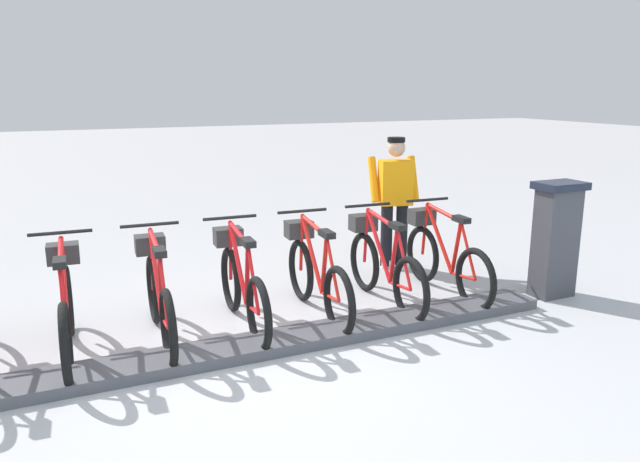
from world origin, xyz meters
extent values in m
plane|color=#AAA8AA|center=(0.00, 0.00, 0.00)|extent=(60.00, 60.00, 0.00)
cube|color=#47474C|center=(0.00, 0.00, 0.05)|extent=(0.44, 6.27, 0.10)
cube|color=#38383D|center=(0.05, -3.59, 0.60)|extent=(0.28, 0.44, 1.20)
cube|color=#194C8C|center=(0.20, -3.59, 0.95)|extent=(0.03, 0.30, 0.40)
cube|color=black|center=(0.05, -3.59, 1.24)|extent=(0.36, 0.52, 0.08)
torus|color=black|center=(0.03, -2.51, 0.33)|extent=(0.67, 0.10, 0.67)
torus|color=black|center=(1.07, -2.56, 0.33)|extent=(0.67, 0.10, 0.67)
cylinder|color=red|center=(0.73, -2.55, 0.61)|extent=(0.60, 0.07, 0.70)
cylinder|color=red|center=(0.39, -2.53, 0.58)|extent=(0.17, 0.05, 0.61)
cylinder|color=red|center=(0.67, -2.54, 0.92)|extent=(0.69, 0.08, 0.11)
cylinder|color=red|center=(0.24, -2.52, 0.31)|extent=(0.43, 0.05, 0.09)
cylinder|color=red|center=(0.18, -2.52, 0.61)|extent=(0.33, 0.05, 0.56)
cylinder|color=red|center=(1.04, -2.56, 0.64)|extent=(0.10, 0.04, 0.62)
cube|color=black|center=(0.33, -2.53, 0.91)|extent=(0.22, 0.11, 0.06)
cylinder|color=black|center=(1.01, -2.56, 1.00)|extent=(0.06, 0.54, 0.03)
cube|color=#2D2D2D|center=(1.12, -2.56, 0.78)|extent=(0.21, 0.29, 0.18)
torus|color=black|center=(0.03, -1.73, 0.33)|extent=(0.67, 0.10, 0.67)
torus|color=black|center=(1.07, -1.78, 0.33)|extent=(0.67, 0.10, 0.67)
cylinder|color=red|center=(0.73, -1.76, 0.61)|extent=(0.60, 0.07, 0.70)
cylinder|color=red|center=(0.39, -1.75, 0.58)|extent=(0.17, 0.05, 0.61)
cylinder|color=red|center=(0.67, -1.76, 0.92)|extent=(0.69, 0.08, 0.11)
cylinder|color=red|center=(0.24, -1.74, 0.31)|extent=(0.43, 0.05, 0.09)
cylinder|color=red|center=(0.18, -1.74, 0.61)|extent=(0.33, 0.05, 0.56)
cylinder|color=red|center=(1.04, -1.78, 0.64)|extent=(0.10, 0.04, 0.62)
cube|color=black|center=(0.33, -1.74, 0.91)|extent=(0.22, 0.11, 0.06)
cylinder|color=black|center=(1.01, -1.78, 1.00)|extent=(0.06, 0.54, 0.03)
cube|color=#2D2D2D|center=(1.12, -1.78, 0.78)|extent=(0.21, 0.29, 0.18)
torus|color=black|center=(0.03, -0.95, 0.33)|extent=(0.67, 0.10, 0.67)
torus|color=black|center=(1.07, -1.00, 0.33)|extent=(0.67, 0.10, 0.67)
cylinder|color=red|center=(0.73, -0.98, 0.61)|extent=(0.60, 0.07, 0.70)
cylinder|color=red|center=(0.39, -0.97, 0.58)|extent=(0.17, 0.05, 0.61)
cylinder|color=red|center=(0.67, -0.98, 0.92)|extent=(0.69, 0.08, 0.11)
cylinder|color=red|center=(0.24, -0.96, 0.31)|extent=(0.43, 0.05, 0.09)
cylinder|color=red|center=(0.18, -0.96, 0.61)|extent=(0.33, 0.05, 0.56)
cylinder|color=red|center=(1.04, -1.00, 0.64)|extent=(0.10, 0.04, 0.62)
cube|color=black|center=(0.33, -0.96, 0.91)|extent=(0.22, 0.11, 0.06)
cylinder|color=black|center=(1.01, -0.99, 1.00)|extent=(0.06, 0.54, 0.03)
cube|color=#2D2D2D|center=(1.12, -1.00, 0.78)|extent=(0.21, 0.29, 0.18)
torus|color=black|center=(0.03, -0.17, 0.33)|extent=(0.67, 0.10, 0.67)
torus|color=black|center=(1.07, -0.22, 0.33)|extent=(0.67, 0.10, 0.67)
cylinder|color=red|center=(0.73, -0.20, 0.61)|extent=(0.60, 0.07, 0.70)
cylinder|color=red|center=(0.39, -0.18, 0.58)|extent=(0.17, 0.05, 0.61)
cylinder|color=red|center=(0.67, -0.20, 0.92)|extent=(0.69, 0.08, 0.11)
cylinder|color=red|center=(0.24, -0.18, 0.31)|extent=(0.43, 0.05, 0.09)
cylinder|color=red|center=(0.18, -0.17, 0.61)|extent=(0.33, 0.05, 0.56)
cylinder|color=red|center=(1.04, -0.21, 0.64)|extent=(0.10, 0.04, 0.62)
cube|color=black|center=(0.33, -0.18, 0.91)|extent=(0.22, 0.11, 0.06)
cylinder|color=black|center=(1.01, -0.21, 1.00)|extent=(0.06, 0.54, 0.03)
cube|color=#2D2D2D|center=(1.12, -0.22, 0.78)|extent=(0.21, 0.29, 0.18)
torus|color=black|center=(0.03, 0.62, 0.33)|extent=(0.67, 0.10, 0.67)
torus|color=black|center=(1.07, 0.57, 0.33)|extent=(0.67, 0.10, 0.67)
cylinder|color=red|center=(0.73, 0.58, 0.61)|extent=(0.60, 0.07, 0.70)
cylinder|color=red|center=(0.39, 0.60, 0.58)|extent=(0.17, 0.05, 0.61)
cylinder|color=red|center=(0.67, 0.59, 0.92)|extent=(0.69, 0.08, 0.11)
cylinder|color=red|center=(0.24, 0.61, 0.31)|extent=(0.43, 0.05, 0.09)
cylinder|color=red|center=(0.18, 0.61, 0.61)|extent=(0.33, 0.05, 0.56)
cylinder|color=red|center=(1.04, 0.57, 0.64)|extent=(0.10, 0.04, 0.62)
cube|color=black|center=(0.33, 0.60, 0.91)|extent=(0.22, 0.11, 0.06)
cylinder|color=black|center=(1.01, 0.57, 1.00)|extent=(0.06, 0.54, 0.03)
cube|color=#2D2D2D|center=(1.12, 0.56, 0.78)|extent=(0.21, 0.29, 0.18)
torus|color=black|center=(0.03, 1.40, 0.33)|extent=(0.67, 0.10, 0.67)
torus|color=black|center=(1.07, 1.35, 0.33)|extent=(0.67, 0.10, 0.67)
cylinder|color=red|center=(0.73, 1.36, 0.61)|extent=(0.60, 0.07, 0.70)
cylinder|color=red|center=(0.39, 1.38, 0.58)|extent=(0.17, 0.05, 0.61)
cylinder|color=red|center=(0.67, 1.37, 0.92)|extent=(0.69, 0.08, 0.11)
cylinder|color=red|center=(0.24, 1.39, 0.31)|extent=(0.43, 0.05, 0.09)
cylinder|color=red|center=(0.18, 1.39, 0.61)|extent=(0.33, 0.05, 0.56)
cylinder|color=red|center=(1.04, 1.35, 0.64)|extent=(0.10, 0.04, 0.62)
cube|color=black|center=(0.33, 1.38, 0.91)|extent=(0.22, 0.11, 0.06)
cylinder|color=black|center=(1.01, 1.35, 1.00)|extent=(0.06, 0.54, 0.03)
cube|color=#2D2D2D|center=(1.12, 1.35, 0.78)|extent=(0.21, 0.29, 0.18)
cube|color=white|center=(1.82, -2.47, 0.05)|extent=(0.28, 0.17, 0.10)
cube|color=white|center=(1.65, -2.65, 0.05)|extent=(0.28, 0.17, 0.10)
cylinder|color=black|center=(1.76, -2.47, 0.43)|extent=(0.15, 0.15, 0.82)
cylinder|color=black|center=(1.71, -2.66, 0.43)|extent=(0.15, 0.15, 0.82)
cube|color=orange|center=(1.73, -2.56, 1.10)|extent=(0.35, 0.45, 0.56)
cylinder|color=orange|center=(1.90, -2.34, 1.13)|extent=(0.35, 0.18, 0.57)
cylinder|color=orange|center=(1.76, -2.84, 1.13)|extent=(0.35, 0.18, 0.57)
sphere|color=tan|center=(1.73, -2.56, 1.53)|extent=(0.22, 0.22, 0.22)
cylinder|color=black|center=(1.75, -2.57, 1.63)|extent=(0.22, 0.22, 0.06)
camera|label=1|loc=(-4.74, 1.39, 2.28)|focal=34.00mm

